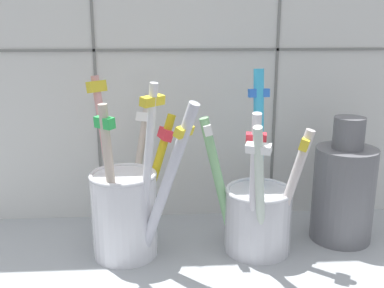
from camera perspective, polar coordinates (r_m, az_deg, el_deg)
The scene contains 5 objects.
counter_slab at distance 50.47cm, azimuth 0.11°, elevation -14.84°, with size 64.00×22.00×2.00cm, color #9EA3A8.
tile_wall_back at distance 55.64cm, azimuth -0.71°, elevation 11.41°, with size 64.00×2.20×45.00cm.
toothbrush_cup_left at distance 48.81cm, azimuth -8.06°, elevation -7.55°, with size 11.43×12.61×18.78cm.
toothbrush_cup_right at distance 49.89cm, azimuth 8.10°, elevation -8.17°, with size 11.08×10.31×19.32cm.
ceramic_vase at distance 54.27cm, azimuth 18.22°, elevation -5.40°, with size 6.73×6.73×14.11cm.
Camera 1 is at (-2.85, -43.41, 26.58)cm, focal length 43.17 mm.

